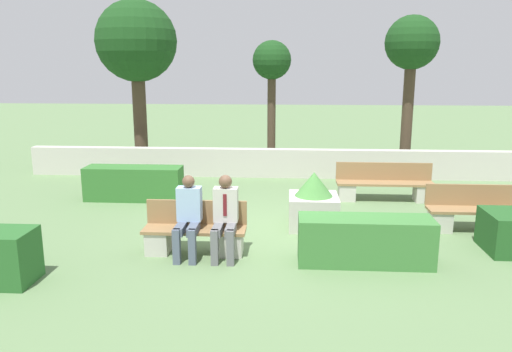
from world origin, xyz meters
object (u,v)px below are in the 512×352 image
(bench_right_side, at_px, (384,186))
(planter_corner_left, at_px, (313,203))
(tree_leftmost, at_px, (136,44))
(tree_center_left, at_px, (272,66))
(tree_center_right, at_px, (412,49))
(bench_front, at_px, (195,235))
(person_seated_man, at_px, (225,214))
(bench_left_side, at_px, (476,214))
(person_seated_woman, at_px, (188,214))

(bench_right_side, distance_m, planter_corner_left, 2.63)
(bench_right_side, relative_size, tree_leftmost, 0.45)
(planter_corner_left, bearing_deg, bench_right_side, 50.25)
(planter_corner_left, bearing_deg, tree_center_left, 99.74)
(tree_center_left, relative_size, tree_center_right, 0.85)
(planter_corner_left, bearing_deg, bench_front, -143.69)
(person_seated_man, distance_m, tree_leftmost, 8.22)
(bench_left_side, bearing_deg, tree_center_right, 98.07)
(tree_center_left, height_order, tree_center_right, tree_center_right)
(bench_left_side, relative_size, person_seated_woman, 1.36)
(tree_leftmost, bearing_deg, bench_left_side, -34.76)
(person_seated_man, bearing_deg, bench_front, 164.99)
(bench_left_side, distance_m, tree_center_right, 6.33)
(bench_left_side, relative_size, person_seated_man, 1.35)
(bench_right_side, distance_m, tree_center_right, 4.81)
(planter_corner_left, bearing_deg, tree_center_right, 62.30)
(person_seated_man, xyz_separation_m, person_seated_woman, (-0.58, -0.00, -0.01))
(bench_front, distance_m, bench_right_side, 5.02)
(bench_left_side, height_order, person_seated_man, person_seated_man)
(bench_front, xyz_separation_m, person_seated_man, (0.51, -0.14, 0.40))
(person_seated_man, xyz_separation_m, tree_center_right, (4.34, 7.08, 2.70))
(bench_right_side, relative_size, tree_center_left, 0.58)
(person_seated_woman, distance_m, tree_center_left, 7.70)
(bench_front, distance_m, tree_leftmost, 8.06)
(planter_corner_left, relative_size, tree_center_right, 0.24)
(bench_front, xyz_separation_m, bench_left_side, (4.91, 1.42, 0.01))
(tree_center_left, bearing_deg, person_seated_man, -93.68)
(bench_front, bearing_deg, bench_right_side, 43.55)
(person_seated_man, distance_m, planter_corner_left, 2.15)
(bench_left_side, distance_m, bench_right_side, 2.40)
(bench_left_side, xyz_separation_m, bench_right_side, (-1.27, 2.04, 0.01))
(person_seated_woman, bearing_deg, bench_left_side, 17.37)
(bench_left_side, bearing_deg, planter_corner_left, -172.87)
(bench_right_side, relative_size, person_seated_man, 1.65)
(bench_front, xyz_separation_m, tree_center_left, (0.97, 7.16, 2.62))
(bench_front, height_order, bench_left_side, same)
(person_seated_woman, relative_size, planter_corner_left, 1.22)
(bench_left_side, height_order, tree_center_left, tree_center_left)
(person_seated_man, bearing_deg, tree_center_left, 86.32)
(planter_corner_left, height_order, tree_leftmost, tree_leftmost)
(bench_front, distance_m, tree_center_right, 9.02)
(person_seated_man, distance_m, tree_center_right, 8.73)
(bench_front, xyz_separation_m, tree_center_right, (4.85, 6.94, 3.10))
(planter_corner_left, relative_size, tree_leftmost, 0.22)
(bench_right_side, distance_m, tree_center_left, 5.25)
(bench_front, xyz_separation_m, person_seated_woman, (-0.07, -0.14, 0.39))
(planter_corner_left, bearing_deg, person_seated_man, -132.68)
(planter_corner_left, xyz_separation_m, tree_leftmost, (-4.81, 5.37, 3.09))
(bench_front, height_order, planter_corner_left, planter_corner_left)
(tree_center_left, bearing_deg, planter_corner_left, -80.26)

